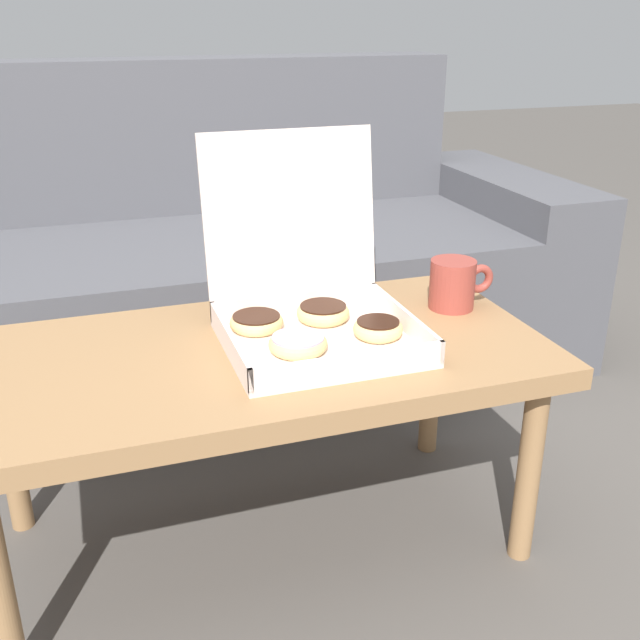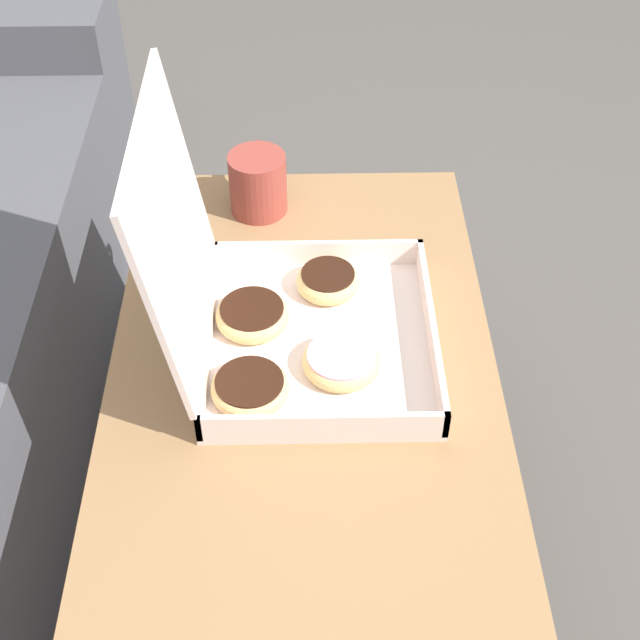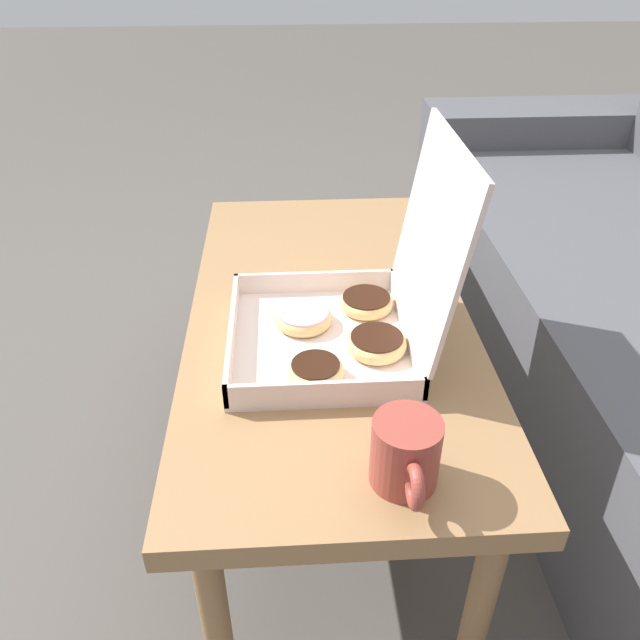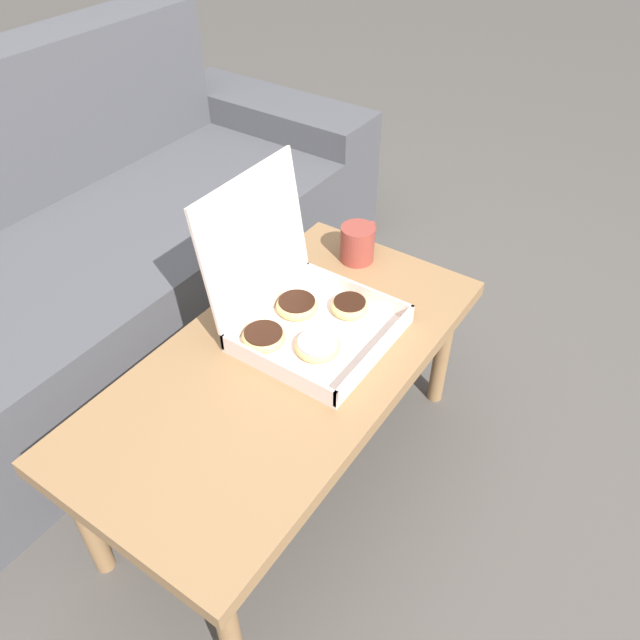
# 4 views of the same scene
# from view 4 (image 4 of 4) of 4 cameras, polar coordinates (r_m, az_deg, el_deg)

# --- Properties ---
(ground_plane) EXTENTS (12.00, 12.00, 0.00)m
(ground_plane) POSITION_cam_4_polar(r_m,az_deg,el_deg) (1.75, -3.94, -12.92)
(ground_plane) COLOR #514C47
(couch) EXTENTS (2.23, 0.81, 0.86)m
(couch) POSITION_cam_4_polar(r_m,az_deg,el_deg) (2.01, -22.88, 3.56)
(couch) COLOR #4C4C51
(couch) RESTS_ON ground_plane
(coffee_table) EXTENTS (1.04, 0.52, 0.42)m
(coffee_table) POSITION_cam_4_polar(r_m,az_deg,el_deg) (1.44, -3.25, -4.88)
(coffee_table) COLOR #997047
(coffee_table) RESTS_ON ground_plane
(pastry_box) EXTENTS (0.34, 0.36, 0.36)m
(pastry_box) POSITION_cam_4_polar(r_m,az_deg,el_deg) (1.45, -1.89, 1.17)
(pastry_box) COLOR silver
(pastry_box) RESTS_ON coffee_table
(coffee_mug) EXTENTS (0.14, 0.09, 0.10)m
(coffee_mug) POSITION_cam_4_polar(r_m,az_deg,el_deg) (1.68, 3.51, 7.06)
(coffee_mug) COLOR #993D33
(coffee_mug) RESTS_ON coffee_table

